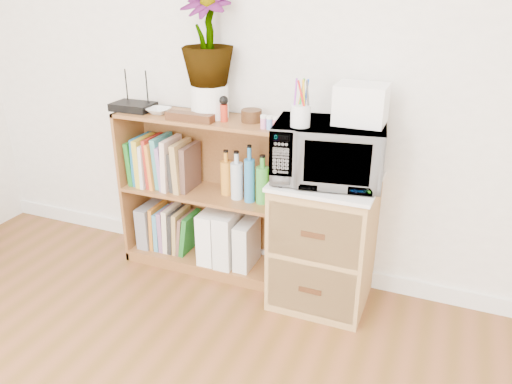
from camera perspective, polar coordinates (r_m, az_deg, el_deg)
The scene contains 21 objects.
skirting_board at distance 3.14m, azimuth 1.31°, elevation -7.49°, with size 4.00×0.02×0.10m, color white.
bookshelf at distance 2.96m, azimuth -5.94°, elevation -0.36°, with size 1.00×0.30×0.95m, color brown.
wicker_unit at distance 2.71m, azimuth 7.69°, elevation -5.80°, with size 0.50×0.45×0.70m, color #9E7542.
microwave at distance 2.49m, azimuth 8.27°, elevation 4.53°, with size 0.53×0.36×0.29m, color silver.
pen_cup at distance 2.36m, azimuth 5.10°, elevation 8.69°, with size 0.09×0.09×0.10m, color silver.
small_appliance at distance 2.44m, azimuth 11.94°, elevation 9.81°, with size 0.24×0.20×0.19m, color white.
router at distance 3.00m, azimuth -13.85°, elevation 9.47°, with size 0.24×0.16×0.04m, color black.
white_bowl at distance 2.89m, azimuth -11.04°, elevation 9.10°, with size 0.13×0.13×0.03m, color silver.
plant_pot at distance 2.77m, azimuth -5.32°, elevation 10.33°, with size 0.21×0.21×0.18m, color white.
potted_plant at distance 2.72m, azimuth -5.59°, elevation 17.24°, with size 0.28×0.28×0.50m, color #317B36.
trinket_box at distance 2.72m, azimuth -7.58°, elevation 8.50°, with size 0.27×0.07×0.04m, color #371C0F.
kokeshi_doll at distance 2.68m, azimuth -3.68°, elevation 9.00°, with size 0.04×0.04×0.09m, color #B52916.
wooden_bowl at distance 2.67m, azimuth -0.52°, elevation 8.71°, with size 0.11×0.11×0.06m, color #321D0D.
paint_jars at distance 2.54m, azimuth 1.55°, elevation 7.83°, with size 0.12×0.04×0.06m, color pink.
file_box at distance 3.27m, azimuth -12.00°, elevation -3.61°, with size 0.08×0.22×0.27m, color gray.
magazine_holder_left at distance 3.03m, azimuth -4.96°, elevation -4.80°, with size 0.10×0.26×0.32m, color white.
magazine_holder_mid at distance 2.99m, azimuth -3.04°, elevation -5.11°, with size 0.10×0.27×0.33m, color white.
magazine_holder_right at distance 2.96m, azimuth -1.05°, elevation -5.91°, with size 0.09×0.23×0.28m, color silver.
cookbooks at distance 3.02m, azimuth -10.53°, elevation 3.30°, with size 0.40×0.20×0.31m.
liquor_bottles at distance 2.77m, azimuth -0.56°, elevation 1.81°, with size 0.39×0.07×0.32m.
lower_books at distance 3.18m, azimuth -9.34°, elevation -4.19°, with size 0.28×0.19×0.29m.
Camera 1 is at (0.95, -0.28, 1.67)m, focal length 35.00 mm.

